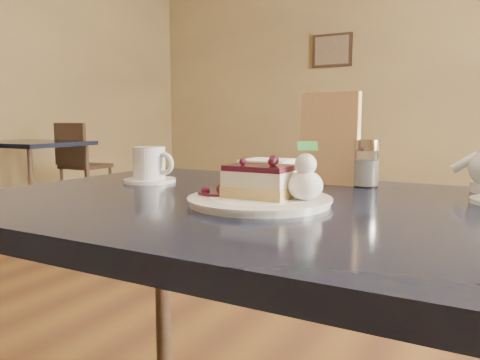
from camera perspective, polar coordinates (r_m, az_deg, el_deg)
The scene contains 10 objects.
main_table at distance 0.86m, azimuth 3.75°, elevation -7.28°, with size 1.12×0.75×0.70m.
dessert_plate at distance 0.80m, azimuth 2.39°, elevation -2.56°, with size 0.24×0.24×0.01m, color white.
cheesecake_slice at distance 0.80m, azimuth 2.40°, elevation -0.19°, with size 0.11×0.08×0.06m.
whipped_cream at distance 0.78m, azimuth 7.96°, elevation -0.64°, with size 0.06×0.06×0.05m.
berry_sauce at distance 0.84m, azimuth -2.62°, elevation -1.55°, with size 0.07×0.07×0.01m, color black.
coffee_set at distance 1.11m, azimuth -10.90°, elevation 1.62°, with size 0.13×0.12×0.08m.
menu_card at distance 1.07m, azimuth 10.90°, elevation 4.97°, with size 0.13×0.03×0.20m, color #FFE7AC.
sugar_shaker at distance 1.04m, azimuth 15.17°, elevation 2.05°, with size 0.06×0.06×0.10m.
napkin_stack at distance 1.17m, azimuth 3.32°, elevation 1.39°, with size 0.11×0.11×0.05m, color white.
bg_table_far_left at distance 4.45m, azimuth -23.92°, elevation -3.45°, with size 0.91×1.61×1.07m.
Camera 1 is at (0.33, -0.78, 0.84)m, focal length 35.00 mm.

